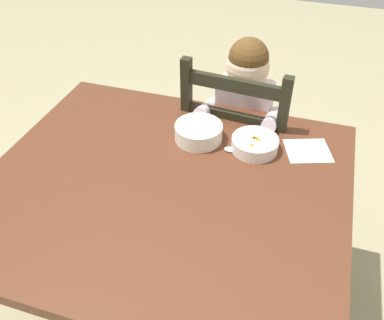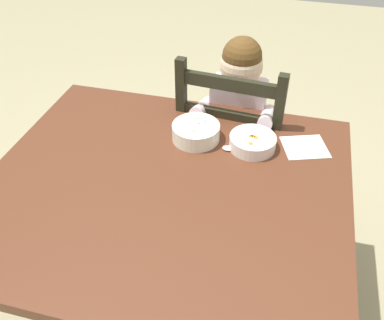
% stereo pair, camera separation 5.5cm
% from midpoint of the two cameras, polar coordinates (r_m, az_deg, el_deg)
% --- Properties ---
extents(ground_plane, '(8.00, 8.00, 0.00)m').
position_cam_midpoint_polar(ground_plane, '(1.91, -1.97, -18.96)').
color(ground_plane, tan).
extents(dining_table, '(1.16, 1.02, 0.71)m').
position_cam_midpoint_polar(dining_table, '(1.43, -2.50, -5.94)').
color(dining_table, '#5B301E').
rests_on(dining_table, ground).
extents(dining_chair, '(0.45, 0.45, 0.93)m').
position_cam_midpoint_polar(dining_chair, '(1.91, 7.08, 1.34)').
color(dining_chair, black).
rests_on(dining_chair, ground).
extents(child_figure, '(0.32, 0.31, 0.97)m').
position_cam_midpoint_polar(child_figure, '(1.79, 7.63, 5.83)').
color(child_figure, silver).
rests_on(child_figure, ground).
extents(bowl_of_peas, '(0.17, 0.17, 0.06)m').
position_cam_midpoint_polar(bowl_of_peas, '(1.52, 1.93, 3.79)').
color(bowl_of_peas, white).
rests_on(bowl_of_peas, dining_table).
extents(bowl_of_carrots, '(0.16, 0.16, 0.05)m').
position_cam_midpoint_polar(bowl_of_carrots, '(1.49, 9.47, 2.15)').
color(bowl_of_carrots, white).
rests_on(bowl_of_carrots, dining_table).
extents(spoon, '(0.14, 0.03, 0.01)m').
position_cam_midpoint_polar(spoon, '(1.49, 6.97, 1.23)').
color(spoon, silver).
rests_on(spoon, dining_table).
extents(paper_napkin, '(0.19, 0.18, 0.00)m').
position_cam_midpoint_polar(paper_napkin, '(1.54, 16.27, 1.17)').
color(paper_napkin, white).
rests_on(paper_napkin, dining_table).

